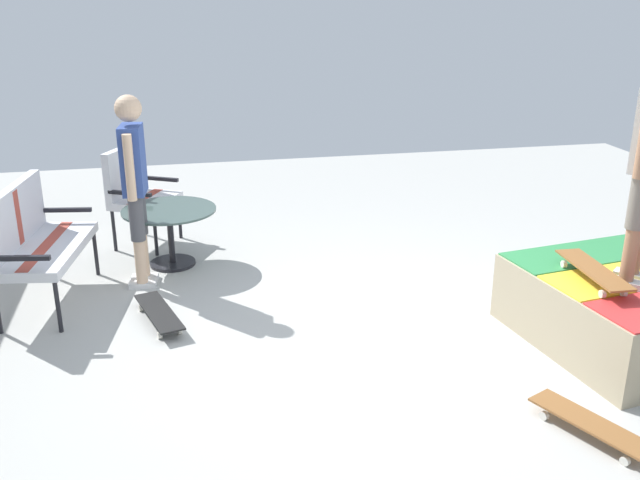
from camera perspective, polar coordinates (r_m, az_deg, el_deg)
ground_plane at (r=5.60m, az=2.75°, el=-8.42°), size 12.00×12.00×0.10m
skate_ramp at (r=5.91m, az=23.46°, el=-5.06°), size 1.79×2.26×0.55m
patio_bench at (r=6.43m, az=-22.16°, el=0.39°), size 1.32×0.75×1.02m
patio_chair_near_house at (r=7.60m, az=-14.65°, el=4.10°), size 0.80×0.78×1.02m
patio_table at (r=6.99m, az=-11.94°, el=1.15°), size 0.90×0.90×0.57m
person_watching at (r=6.42m, az=-14.67°, el=4.90°), size 0.48×0.27×1.72m
skateboard_by_bench at (r=5.94m, az=-12.80°, el=-5.70°), size 0.82×0.42×0.10m
skateboard_spare at (r=4.75m, az=20.97°, el=-13.67°), size 0.81×0.51×0.10m
skateboard_on_ramp at (r=5.55m, az=21.08°, el=-2.29°), size 0.81×0.24×0.10m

